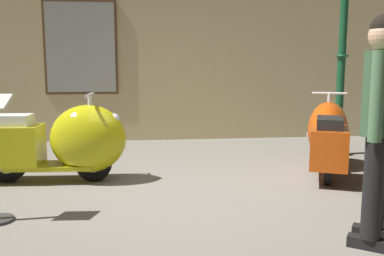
{
  "coord_description": "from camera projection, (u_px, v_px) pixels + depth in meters",
  "views": [
    {
      "loc": [
        -0.39,
        -4.06,
        1.34
      ],
      "look_at": [
        0.17,
        1.01,
        0.56
      ],
      "focal_mm": 39.79,
      "sensor_mm": 36.0,
      "label": 1
    }
  ],
  "objects": [
    {
      "name": "showroom_back_wall",
      "position": [
        156.0,
        25.0,
        7.32
      ],
      "size": [
        18.0,
        0.63,
        3.99
      ],
      "color": "#CCB784",
      "rests_on": "ground"
    },
    {
      "name": "lamppost",
      "position": [
        341.0,
        64.0,
        6.13
      ],
      "size": [
        0.28,
        0.28,
        2.71
      ],
      "color": "#144728",
      "rests_on": "ground"
    },
    {
      "name": "scooter_1",
      "position": [
        328.0,
        136.0,
        5.31
      ],
      "size": [
        1.04,
        1.64,
        0.97
      ],
      "rotation": [
        0.0,
        0.0,
        1.17
      ],
      "color": "black",
      "rests_on": "ground"
    },
    {
      "name": "scooter_0",
      "position": [
        65.0,
        142.0,
        4.81
      ],
      "size": [
        1.68,
        0.58,
        1.01
      ],
      "rotation": [
        0.0,
        0.0,
        -0.06
      ],
      "color": "black",
      "rests_on": "ground"
    },
    {
      "name": "visitor_1",
      "position": [
        380.0,
        115.0,
        3.05
      ],
      "size": [
        0.41,
        0.48,
        1.68
      ],
      "rotation": [
        0.0,
        0.0,
        2.52
      ],
      "color": "black",
      "rests_on": "ground"
    },
    {
      "name": "ground_plane",
      "position": [
        186.0,
        199.0,
        4.24
      ],
      "size": [
        60.0,
        60.0,
        0.0
      ],
      "primitive_type": "plane",
      "color": "slate"
    }
  ]
}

